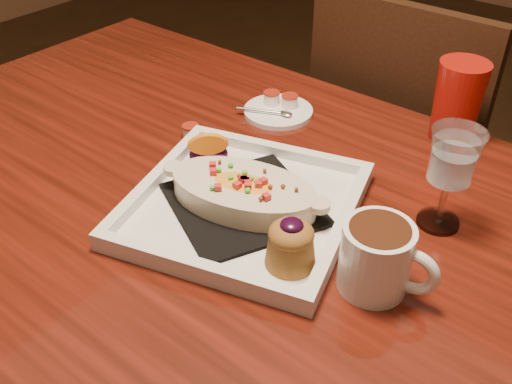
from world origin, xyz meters
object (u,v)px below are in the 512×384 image
Objects in this scene: coffee_mug at (378,256)px; chair_far at (403,161)px; table at (237,254)px; goblet at (453,162)px; red_tumbler at (457,102)px; saucer at (277,109)px; plate at (246,202)px.

chair_far is at bearing 103.29° from coffee_mug.
table is at bearing 90.00° from chair_far.
red_tumbler is (-0.09, 0.24, -0.04)m from goblet.
saucer is 0.92× the size of red_tumbler.
red_tumbler is at bearing 126.32° from chair_far.
plate is at bearing 92.30° from chair_far.
red_tumbler is at bearing 54.11° from plate.
goblet is (0.26, 0.16, 0.21)m from table.
table is 0.36m from goblet.
plate is at bearing -144.88° from goblet.
saucer is at bearing 162.90° from goblet.
saucer is (-0.37, 0.29, -0.04)m from coffee_mug.
saucer is at bearing 134.67° from coffee_mug.
chair_far is 2.34× the size of plate.
table is 1.61× the size of chair_far.
table is 0.65m from chair_far.
saucer is at bearing -157.54° from red_tumbler.
plate reaches higher than table.
table is 10.39× the size of red_tumbler.
goblet is (0.26, -0.47, 0.35)m from chair_far.
red_tumbler reaches higher than coffee_mug.
plate is at bearing -8.33° from table.
goblet is at bearing -70.07° from red_tumbler.
table is 9.62× the size of goblet.
chair_far reaches higher than saucer.
goblet is at bearing 31.76° from table.
chair_far is 6.97× the size of saucer.
saucer reaches higher than table.
chair_far is 0.45m from saucer.
coffee_mug is at bearing -2.75° from table.
table is at bearing 155.33° from plate.
chair_far is at bearing 118.56° from goblet.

